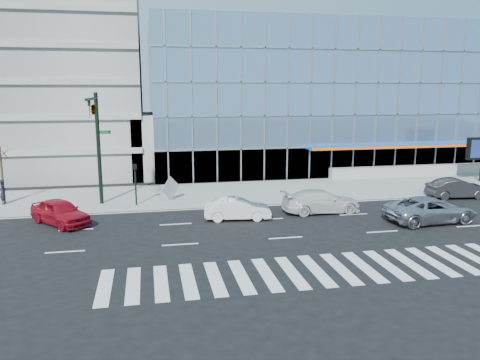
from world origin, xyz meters
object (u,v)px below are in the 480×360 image
object	(u,v)px
traffic_signal	(95,122)
ped_signal_post	(135,178)
dark_sedan	(457,188)
white_sedan	(237,209)
silver_suv	(431,210)
street_tree_near	(0,154)
tilted_panel	(171,188)
red_sedan	(60,212)
white_suv	(321,201)
pedestrian	(3,192)

from	to	relation	value
traffic_signal	ped_signal_post	distance (m)	4.75
dark_sedan	white_sedan	bearing A→B (deg)	103.95
silver_suv	street_tree_near	bearing A→B (deg)	66.66
traffic_signal	tilted_panel	bearing A→B (deg)	16.31
street_tree_near	red_sedan	size ratio (longest dim) A/B	0.91
street_tree_near	silver_suv	xyz separation A→B (m)	(28.03, -10.14, -2.97)
white_suv	tilted_panel	size ratio (longest dim) A/B	4.15
ped_signal_post	pedestrian	xyz separation A→B (m)	(-9.45, 2.20, -1.08)
pedestrian	white_sedan	bearing A→B (deg)	-117.70
street_tree_near	white_suv	bearing A→B (deg)	-16.49
red_sedan	pedestrian	bearing A→B (deg)	90.30
silver_suv	dark_sedan	distance (m)	8.23
traffic_signal	pedestrian	xyz separation A→B (m)	(-6.95, 2.58, -5.10)
silver_suv	pedestrian	distance (m)	29.64
white_sedan	tilted_panel	world-z (taller)	tilted_panel
silver_suv	tilted_panel	xyz separation A→B (m)	(-15.99, 8.68, 0.26)
white_suv	pedestrian	bearing A→B (deg)	74.64
pedestrian	tilted_panel	size ratio (longest dim) A/B	1.40
traffic_signal	tilted_panel	xyz separation A→B (m)	(5.03, 1.47, -5.10)
pedestrian	silver_suv	bearing A→B (deg)	-113.93
traffic_signal	red_sedan	size ratio (longest dim) A/B	1.71
tilted_panel	pedestrian	bearing A→B (deg)	134.20
street_tree_near	white_sedan	world-z (taller)	street_tree_near
traffic_signal	dark_sedan	size ratio (longest dim) A/B	1.72
white_suv	dark_sedan	xyz separation A→B (m)	(12.00, 2.02, -0.02)
traffic_signal	dark_sedan	xyz separation A→B (m)	(27.03, -1.57, -5.40)
silver_suv	pedestrian	xyz separation A→B (m)	(-27.98, 9.78, 0.25)
silver_suv	dark_sedan	bearing A→B (deg)	-50.25
street_tree_near	dark_sedan	size ratio (longest dim) A/B	0.91
dark_sedan	ped_signal_post	bearing A→B (deg)	91.05
silver_suv	tilted_panel	size ratio (longest dim) A/B	4.49
silver_suv	dark_sedan	size ratio (longest dim) A/B	1.26
silver_suv	pedestrian	bearing A→B (deg)	67.26
ped_signal_post	white_sedan	distance (m)	8.11
ped_signal_post	tilted_panel	world-z (taller)	ped_signal_post
white_suv	red_sedan	world-z (taller)	red_sedan
ped_signal_post	pedestrian	size ratio (longest dim) A/B	1.64
tilted_panel	white_suv	bearing A→B (deg)	-67.40
traffic_signal	ped_signal_post	xyz separation A→B (m)	(2.50, 0.37, -4.02)
dark_sedan	red_sedan	size ratio (longest dim) A/B	0.99
pedestrian	dark_sedan	bearing A→B (deg)	-101.61
street_tree_near	pedestrian	xyz separation A→B (m)	(0.05, -0.35, -2.72)
street_tree_near	white_suv	size ratio (longest dim) A/B	0.78
street_tree_near	red_sedan	world-z (taller)	street_tree_near
ped_signal_post	pedestrian	bearing A→B (deg)	166.87
ped_signal_post	pedestrian	world-z (taller)	ped_signal_post
pedestrian	ped_signal_post	bearing A→B (deg)	-107.78
ped_signal_post	red_sedan	distance (m)	5.95
white_sedan	street_tree_near	bearing A→B (deg)	72.39
ped_signal_post	pedestrian	distance (m)	9.76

